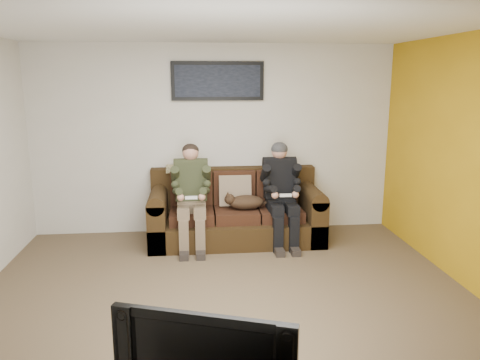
{
  "coord_description": "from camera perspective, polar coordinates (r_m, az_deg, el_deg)",
  "views": [
    {
      "loc": [
        -0.3,
        -4.21,
        2.14
      ],
      "look_at": [
        0.25,
        1.2,
        0.95
      ],
      "focal_mm": 35.0,
      "sensor_mm": 36.0,
      "label": 1
    }
  ],
  "objects": [
    {
      "name": "throw_pillow",
      "position": [
        6.29,
        -0.62,
        -1.29
      ],
      "size": [
        0.43,
        0.21,
        0.43
      ],
      "primitive_type": "cube",
      "rotation": [
        -0.21,
        0.0,
        0.0
      ],
      "color": "#806B54",
      "rests_on": "sofa"
    },
    {
      "name": "person_left",
      "position": [
        6.02,
        -5.96,
        -1.19
      ],
      "size": [
        0.51,
        0.87,
        1.31
      ],
      "color": "brown",
      "rests_on": "sofa"
    },
    {
      "name": "floor",
      "position": [
        4.73,
        -1.57,
        -14.53
      ],
      "size": [
        5.0,
        5.0,
        0.0
      ],
      "primitive_type": "plane",
      "color": "brown",
      "rests_on": "ground"
    },
    {
      "name": "person_right",
      "position": [
        6.12,
        5.03,
        -0.9
      ],
      "size": [
        0.51,
        0.86,
        1.32
      ],
      "color": "black",
      "rests_on": "sofa"
    },
    {
      "name": "throw_blanket",
      "position": [
        6.45,
        -6.91,
        1.39
      ],
      "size": [
        0.46,
        0.23,
        0.08
      ],
      "primitive_type": "cube",
      "color": "#C5BE91",
      "rests_on": "sofa"
    },
    {
      "name": "wall_front",
      "position": [
        2.16,
        2.73,
        -10.57
      ],
      "size": [
        5.0,
        0.0,
        5.0
      ],
      "primitive_type": "plane",
      "rotation": [
        -1.57,
        0.0,
        0.0
      ],
      "color": "beige",
      "rests_on": "ground"
    },
    {
      "name": "television",
      "position": [
        2.69,
        -3.89,
        -20.36
      ],
      "size": [
        0.97,
        0.45,
        0.57
      ],
      "primitive_type": "imported",
      "rotation": [
        0.0,
        0.0,
        -0.34
      ],
      "color": "black",
      "rests_on": "tv_stand"
    },
    {
      "name": "ceiling",
      "position": [
        4.25,
        -1.78,
        18.55
      ],
      "size": [
        5.0,
        5.0,
        0.0
      ],
      "primitive_type": "plane",
      "rotation": [
        3.14,
        0.0,
        0.0
      ],
      "color": "silver",
      "rests_on": "ground"
    },
    {
      "name": "sofa",
      "position": [
        6.33,
        -0.58,
        -4.1
      ],
      "size": [
        2.27,
        0.98,
        0.93
      ],
      "color": "#30200E",
      "rests_on": "ground"
    },
    {
      "name": "framed_poster",
      "position": [
        6.44,
        -2.74,
        11.96
      ],
      "size": [
        1.25,
        0.05,
        0.52
      ],
      "color": "black",
      "rests_on": "wall_back"
    },
    {
      "name": "cat",
      "position": [
        6.12,
        0.59,
        -2.69
      ],
      "size": [
        0.66,
        0.26,
        0.24
      ],
      "color": "#402A19",
      "rests_on": "sofa"
    },
    {
      "name": "wall_back",
      "position": [
        6.52,
        -3.1,
        4.92
      ],
      "size": [
        5.0,
        0.0,
        5.0
      ],
      "primitive_type": "plane",
      "rotation": [
        1.57,
        0.0,
        0.0
      ],
      "color": "beige",
      "rests_on": "ground"
    }
  ]
}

